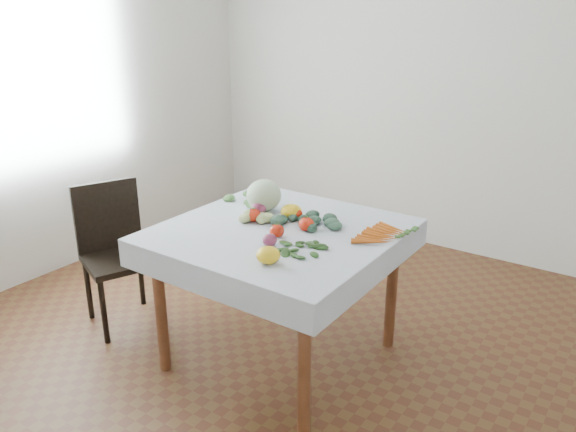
% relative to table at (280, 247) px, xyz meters
% --- Properties ---
extents(ground, '(4.00, 4.00, 0.00)m').
position_rel_table_xyz_m(ground, '(0.00, 0.00, -0.65)').
color(ground, '#56371B').
extents(back_wall, '(4.00, 0.04, 2.70)m').
position_rel_table_xyz_m(back_wall, '(0.00, 2.00, 0.70)').
color(back_wall, white).
rests_on(back_wall, ground).
extents(left_wall, '(0.04, 4.00, 2.70)m').
position_rel_table_xyz_m(left_wall, '(-2.00, 0.00, 0.70)').
color(left_wall, white).
rests_on(left_wall, ground).
extents(table, '(1.00, 1.00, 0.75)m').
position_rel_table_xyz_m(table, '(0.00, 0.00, 0.00)').
color(table, brown).
rests_on(table, ground).
extents(tablecloth, '(1.12, 1.12, 0.01)m').
position_rel_table_xyz_m(tablecloth, '(0.00, 0.00, 0.10)').
color(tablecloth, silver).
rests_on(tablecloth, table).
extents(chair, '(0.50, 0.50, 0.85)m').
position_rel_table_xyz_m(chair, '(-1.06, -0.21, -0.17)').
color(chair, black).
rests_on(chair, ground).
extents(cabbage, '(0.23, 0.23, 0.17)m').
position_rel_table_xyz_m(cabbage, '(-0.24, 0.18, 0.19)').
color(cabbage, silver).
rests_on(cabbage, tablecloth).
extents(tomato_a, '(0.08, 0.08, 0.07)m').
position_rel_table_xyz_m(tomato_a, '(-0.18, 0.01, 0.14)').
color(tomato_a, red).
rests_on(tomato_a, tablecloth).
extents(tomato_b, '(0.08, 0.08, 0.07)m').
position_rel_table_xyz_m(tomato_b, '(0.12, 0.05, 0.14)').
color(tomato_b, red).
rests_on(tomato_b, tablecloth).
extents(tomato_c, '(0.09, 0.09, 0.06)m').
position_rel_table_xyz_m(tomato_c, '(0.05, -0.10, 0.13)').
color(tomato_c, red).
rests_on(tomato_c, tablecloth).
extents(tomato_d, '(0.09, 0.09, 0.07)m').
position_rel_table_xyz_m(tomato_d, '(-0.01, 0.15, 0.14)').
color(tomato_d, red).
rests_on(tomato_d, tablecloth).
extents(heirloom_back, '(0.15, 0.15, 0.08)m').
position_rel_table_xyz_m(heirloom_back, '(-0.03, 0.15, 0.14)').
color(heirloom_back, yellow).
rests_on(heirloom_back, tablecloth).
extents(heirloom_front, '(0.13, 0.13, 0.07)m').
position_rel_table_xyz_m(heirloom_front, '(0.20, -0.36, 0.14)').
color(heirloom_front, yellow).
rests_on(heirloom_front, tablecloth).
extents(onion_a, '(0.09, 0.09, 0.07)m').
position_rel_table_xyz_m(onion_a, '(-0.21, 0.10, 0.14)').
color(onion_a, maroon).
rests_on(onion_a, tablecloth).
extents(onion_b, '(0.07, 0.07, 0.06)m').
position_rel_table_xyz_m(onion_b, '(0.09, -0.21, 0.13)').
color(onion_b, maroon).
rests_on(onion_b, tablecloth).
extents(tomatillo_cluster, '(0.18, 0.12, 0.05)m').
position_rel_table_xyz_m(tomatillo_cluster, '(-0.13, -0.02, 0.13)').
color(tomatillo_cluster, '#C3CF77').
rests_on(tomatillo_cluster, tablecloth).
extents(carrot_bunch, '(0.18, 0.32, 0.03)m').
position_rel_table_xyz_m(carrot_bunch, '(0.48, 0.19, 0.12)').
color(carrot_bunch, '#D46017').
rests_on(carrot_bunch, tablecloth).
extents(kale_bunch, '(0.29, 0.28, 0.04)m').
position_rel_table_xyz_m(kale_bunch, '(0.09, 0.13, 0.12)').
color(kale_bunch, '#375A41').
rests_on(kale_bunch, tablecloth).
extents(basil_bunch, '(0.28, 0.22, 0.01)m').
position_rel_table_xyz_m(basil_bunch, '(0.21, -0.16, 0.11)').
color(basil_bunch, '#244E18').
rests_on(basil_bunch, tablecloth).
extents(dill_bunch, '(0.25, 0.18, 0.03)m').
position_rel_table_xyz_m(dill_bunch, '(-0.39, 0.25, 0.12)').
color(dill_bunch, '#4F863D').
rests_on(dill_bunch, tablecloth).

